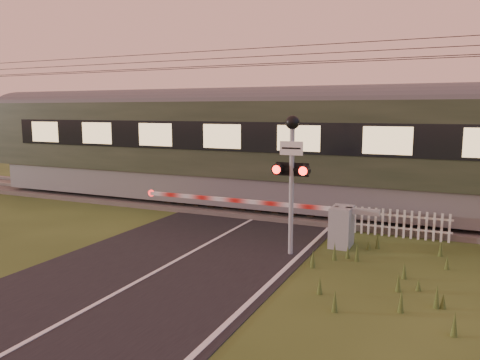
% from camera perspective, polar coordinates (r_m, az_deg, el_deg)
% --- Properties ---
extents(ground, '(160.00, 160.00, 0.00)m').
position_cam_1_polar(ground, '(12.37, -7.43, -9.61)').
color(ground, '#304219').
rests_on(ground, ground).
extents(road, '(6.00, 140.00, 0.03)m').
position_cam_1_polar(road, '(12.17, -7.95, -9.88)').
color(road, black).
rests_on(road, ground).
extents(track_bed, '(140.00, 3.40, 0.39)m').
position_cam_1_polar(track_bed, '(18.01, 3.52, -3.58)').
color(track_bed, '#47423D').
rests_on(track_bed, ground).
extents(overhead_wires, '(120.00, 0.62, 0.62)m').
position_cam_1_polar(overhead_wires, '(17.71, 3.69, 14.63)').
color(overhead_wires, black).
rests_on(overhead_wires, ground).
extents(boom_gate, '(7.61, 0.88, 1.17)m').
position_cam_1_polar(boom_gate, '(13.66, 10.69, -5.13)').
color(boom_gate, gray).
rests_on(boom_gate, ground).
extents(crossing_signal, '(0.94, 0.37, 3.70)m').
position_cam_1_polar(crossing_signal, '(12.26, 6.33, 2.42)').
color(crossing_signal, gray).
rests_on(crossing_signal, ground).
extents(picket_fence, '(3.35, 0.07, 0.86)m').
position_cam_1_polar(picket_fence, '(15.03, 18.18, -5.00)').
color(picket_fence, silver).
rests_on(picket_fence, ground).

